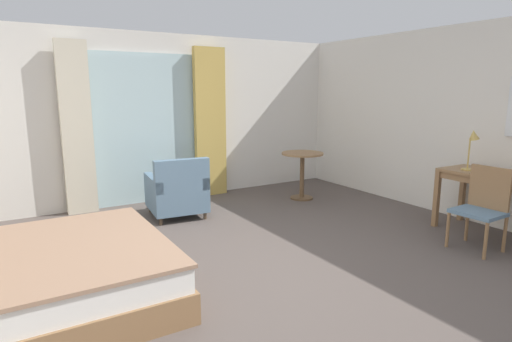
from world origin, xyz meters
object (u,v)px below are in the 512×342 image
Objects in this scene: desk_lamp at (472,141)px; round_cafe_table at (302,165)px; bed at (23,281)px; desk_chair at (483,204)px; armchair_by_window at (177,193)px; writing_desk at (506,184)px.

round_cafe_table is at bearing 109.98° from desk_lamp.
desk_lamp is (4.80, -0.59, 0.84)m from bed.
desk_chair is 1.80× the size of desk_lamp.
desk_lamp reaches higher than armchair_by_window.
desk_chair reaches higher than writing_desk.
bed is at bearing -157.32° from round_cafe_table.
writing_desk is at bearing -11.92° from bed.
bed is at bearing 172.97° from desk_lamp.
writing_desk is 4.03m from armchair_by_window.
bed is 2.82× the size of round_cafe_table.
writing_desk is at bearing -72.44° from round_cafe_table.
desk_chair reaches higher than round_cafe_table.
writing_desk is at bearing -44.02° from armchair_by_window.
armchair_by_window is at bearing 135.98° from writing_desk.
desk_chair is at bearing -175.66° from writing_desk.
bed is 4.32m from round_cafe_table.
bed reaches higher than round_cafe_table.
bed is at bearing 166.32° from desk_chair.
writing_desk is 1.61× the size of desk_chair.
desk_lamp is at bearing 45.24° from desk_chair.
bed is at bearing -137.49° from armchair_by_window.
desk_chair is 0.89m from desk_lamp.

